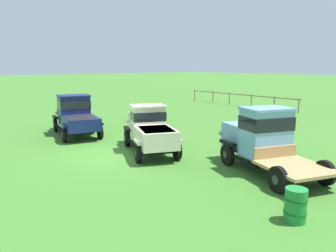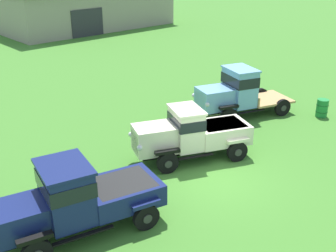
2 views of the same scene
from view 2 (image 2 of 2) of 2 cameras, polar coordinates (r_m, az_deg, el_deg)
name	(u,v)px [view 2 (image 2 of 2)]	position (r m, az deg, el deg)	size (l,w,h in m)	color
ground_plane	(212,176)	(15.11, 6.00, -6.80)	(240.00, 240.00, 0.00)	#3D7528
farm_shed	(86,5)	(43.81, -11.10, 15.74)	(16.76, 8.86, 4.21)	gray
vintage_truck_foreground_near	(76,198)	(12.12, -12.40, -9.50)	(5.08, 2.84, 2.18)	black
vintage_truck_second_in_line	(191,133)	(15.83, 3.08, -1.00)	(4.70, 3.12, 2.07)	black
vintage_truck_midrow_center	(235,92)	(20.10, 9.08, 4.56)	(5.06, 3.20, 2.33)	black
oil_drum_beside_row	(322,108)	(21.33, 20.14, 2.31)	(0.56, 0.56, 0.85)	#1E7F33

